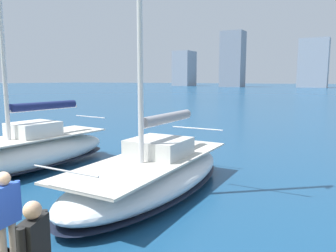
# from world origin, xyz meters

# --- Properties ---
(sailboat_grey) EXTENTS (3.08, 7.87, 11.17)m
(sailboat_grey) POSITION_xyz_m (0.95, -6.55, 0.65)
(sailboat_grey) COLOR silver
(sailboat_grey) RESTS_ON ground
(sailboat_navy) EXTENTS (3.08, 7.91, 10.93)m
(sailboat_navy) POSITION_xyz_m (6.63, -6.18, 0.74)
(sailboat_navy) COLOR white
(sailboat_navy) RESTS_ON ground
(person_blue_shirt) EXTENTS (0.23, 0.58, 1.57)m
(person_blue_shirt) POSITION_xyz_m (0.05, -1.00, 1.55)
(person_blue_shirt) COLOR gray
(person_blue_shirt) RESTS_ON dock_pier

